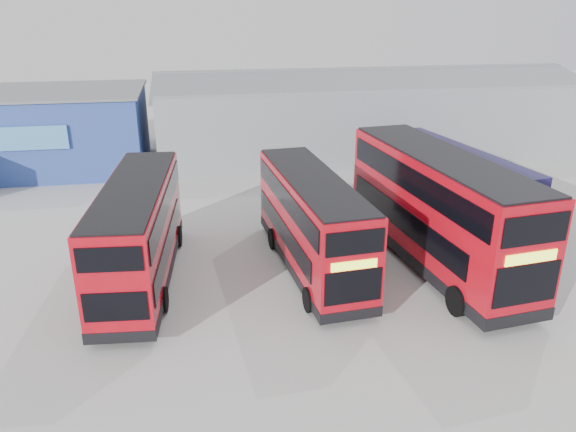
{
  "coord_description": "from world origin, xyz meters",
  "views": [
    {
      "loc": [
        -4.62,
        -20.28,
        10.8
      ],
      "look_at": [
        -0.96,
        1.43,
        2.1
      ],
      "focal_mm": 35.0,
      "sensor_mm": 36.0,
      "label": 1
    }
  ],
  "objects_px": {
    "office_block": "(50,130)",
    "double_decker_centre": "(312,224)",
    "double_decker_right": "(437,212)",
    "single_decker_blue": "(453,178)",
    "double_decker_left": "(139,235)",
    "maintenance_shed": "(365,113)"
  },
  "relations": [
    {
      "from": "office_block",
      "to": "double_decker_centre",
      "type": "distance_m",
      "value": 22.3
    },
    {
      "from": "double_decker_right",
      "to": "single_decker_blue",
      "type": "relative_size",
      "value": 1.02
    },
    {
      "from": "office_block",
      "to": "double_decker_centre",
      "type": "height_order",
      "value": "office_block"
    },
    {
      "from": "single_decker_blue",
      "to": "double_decker_left",
      "type": "bearing_deg",
      "value": 11.4
    },
    {
      "from": "double_decker_left",
      "to": "double_decker_centre",
      "type": "relative_size",
      "value": 1.01
    },
    {
      "from": "double_decker_centre",
      "to": "double_decker_right",
      "type": "height_order",
      "value": "double_decker_right"
    },
    {
      "from": "office_block",
      "to": "double_decker_right",
      "type": "distance_m",
      "value": 26.17
    },
    {
      "from": "double_decker_left",
      "to": "single_decker_blue",
      "type": "relative_size",
      "value": 0.86
    },
    {
      "from": "office_block",
      "to": "double_decker_centre",
      "type": "relative_size",
      "value": 1.27
    },
    {
      "from": "maintenance_shed",
      "to": "double_decker_left",
      "type": "distance_m",
      "value": 24.57
    },
    {
      "from": "double_decker_centre",
      "to": "double_decker_left",
      "type": "bearing_deg",
      "value": 174.64
    },
    {
      "from": "office_block",
      "to": "double_decker_left",
      "type": "height_order",
      "value": "office_block"
    },
    {
      "from": "double_decker_right",
      "to": "single_decker_blue",
      "type": "height_order",
      "value": "double_decker_right"
    },
    {
      "from": "office_block",
      "to": "double_decker_right",
      "type": "relative_size",
      "value": 1.06
    },
    {
      "from": "maintenance_shed",
      "to": "double_decker_right",
      "type": "bearing_deg",
      "value": -98.23
    },
    {
      "from": "maintenance_shed",
      "to": "single_decker_blue",
      "type": "height_order",
      "value": "maintenance_shed"
    },
    {
      "from": "maintenance_shed",
      "to": "single_decker_blue",
      "type": "bearing_deg",
      "value": -85.05
    },
    {
      "from": "maintenance_shed",
      "to": "double_decker_centre",
      "type": "height_order",
      "value": "maintenance_shed"
    },
    {
      "from": "maintenance_shed",
      "to": "double_decker_right",
      "type": "distance_m",
      "value": 20.08
    },
    {
      "from": "maintenance_shed",
      "to": "double_decker_centre",
      "type": "relative_size",
      "value": 3.14
    },
    {
      "from": "double_decker_centre",
      "to": "single_decker_blue",
      "type": "distance_m",
      "value": 11.28
    },
    {
      "from": "single_decker_blue",
      "to": "double_decker_centre",
      "type": "bearing_deg",
      "value": 24.68
    }
  ]
}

